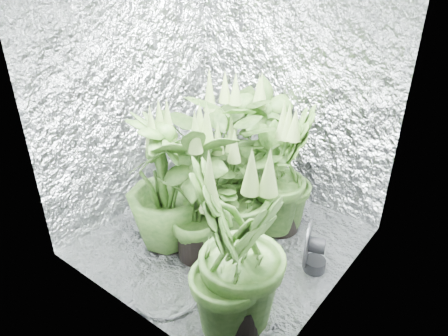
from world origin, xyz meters
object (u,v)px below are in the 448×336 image
plant_a (225,150)px  plant_c (282,174)px  plant_e (229,188)px  plant_f (196,193)px  plant_g (236,257)px  plant_d (164,186)px  plant_b (264,144)px  circulation_fan (312,251)px

plant_a → plant_c: bearing=7.8°
plant_a → plant_c: size_ratio=1.09×
plant_e → plant_f: bearing=-103.9°
plant_e → plant_g: 0.78m
plant_a → plant_d: 0.55m
plant_b → plant_f: bearing=-85.3°
plant_b → plant_f: size_ratio=0.96×
plant_f → plant_e: bearing=76.1°
plant_e → circulation_fan: size_ratio=2.55×
plant_c → plant_f: plant_f is taller
plant_c → plant_g: 0.97m
plant_c → plant_d: bearing=-130.2°
plant_d → circulation_fan: size_ratio=2.87×
plant_a → plant_b: size_ratio=1.07×
plant_e → plant_d: bearing=-138.9°
plant_d → plant_e: 0.42m
plant_d → circulation_fan: 1.01m
plant_b → plant_c: size_ratio=1.02×
plant_a → plant_c: 0.45m
plant_b → plant_c: 0.43m
plant_g → plant_a: bearing=130.6°
plant_g → plant_d: bearing=158.5°
plant_f → circulation_fan: (0.65, 0.33, -0.34)m
plant_c → plant_e: size_ratio=1.11×
plant_a → plant_b: bearing=71.1°
plant_c → circulation_fan: size_ratio=2.82×
plant_e → plant_b: bearing=102.2°
plant_b → circulation_fan: bearing=-35.9°
plant_d → plant_g: 0.87m
plant_d → plant_g: bearing=-21.5°
plant_c → circulation_fan: bearing=-32.6°
plant_d → plant_a: bearing=82.9°
plant_d → plant_f: size_ratio=0.96×
plant_c → plant_d: plant_d is taller
plant_b → plant_g: size_ratio=0.90×
plant_d → plant_b: bearing=78.3°
circulation_fan → plant_b: bearing=123.9°
plant_e → circulation_fan: 0.65m
plant_c → plant_g: (0.30, -0.92, 0.07)m
plant_g → circulation_fan: plant_g is taller
plant_c → plant_a: bearing=-172.2°
plant_d → circulation_fan: (0.90, 0.36, -0.31)m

